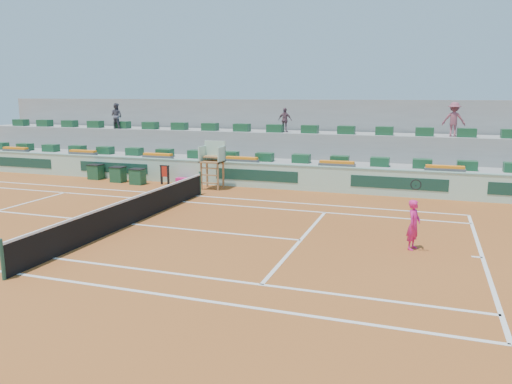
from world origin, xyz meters
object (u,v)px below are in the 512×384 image
Objects in this scene: player_bag at (184,181)px; drink_cooler_a at (138,176)px; umpire_chair at (213,158)px; tennis_player at (414,224)px.

drink_cooler_a is at bearing -164.11° from player_bag.
umpire_chair reaches higher than tennis_player.
tennis_player is (14.18, -7.10, 0.37)m from drink_cooler_a.
umpire_chair reaches higher than drink_cooler_a.
umpire_chair is at bearing 2.60° from drink_cooler_a.
player_bag is at bearing 146.60° from tennis_player.
player_bag is at bearing 15.89° from drink_cooler_a.
drink_cooler_a is at bearing 153.40° from tennis_player.
player_bag is 2.39m from umpire_chair.
tennis_player is at bearing -26.60° from drink_cooler_a.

